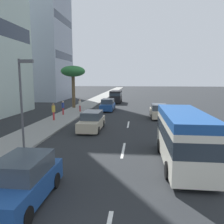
% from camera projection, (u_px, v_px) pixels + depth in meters
% --- Properties ---
extents(ground_plane, '(198.00, 198.00, 0.00)m').
position_uv_depth(ground_plane, '(131.00, 110.00, 33.85)').
color(ground_plane, '#26282B').
extents(sidewalk_right, '(162.00, 3.48, 0.15)m').
position_uv_depth(sidewalk_right, '(80.00, 108.00, 34.68)').
color(sidewalk_right, gray).
rests_on(sidewalk_right, ground_plane).
extents(lane_stripe_mid, '(3.20, 0.16, 0.01)m').
position_uv_depth(lane_stripe_mid, '(123.00, 150.00, 14.82)').
color(lane_stripe_mid, silver).
rests_on(lane_stripe_mid, ground_plane).
extents(lane_stripe_far, '(3.20, 0.16, 0.01)m').
position_uv_depth(lane_stripe_far, '(128.00, 124.00, 22.99)').
color(lane_stripe_far, silver).
rests_on(lane_stripe_far, ground_plane).
extents(car_lead, '(4.63, 1.86, 1.68)m').
position_uv_depth(car_lead, '(92.00, 121.00, 20.56)').
color(car_lead, beige).
rests_on(car_lead, ground_plane).
extents(van_second, '(4.90, 2.09, 2.30)m').
position_uv_depth(van_second, '(116.00, 96.00, 43.03)').
color(van_second, black).
rests_on(van_second, ground_plane).
extents(car_third, '(4.69, 1.93, 1.64)m').
position_uv_depth(car_third, '(159.00, 111.00, 26.78)').
color(car_third, beige).
rests_on(car_third, ground_plane).
extents(minibus_fourth, '(6.76, 2.26, 2.89)m').
position_uv_depth(minibus_fourth, '(183.00, 136.00, 12.17)').
color(minibus_fourth, silver).
rests_on(minibus_fourth, ground_plane).
extents(car_fifth, '(4.28, 1.87, 1.70)m').
position_uv_depth(car_fifth, '(108.00, 105.00, 32.67)').
color(car_fifth, '#1E478C').
rests_on(car_fifth, ground_plane).
extents(car_sixth, '(4.18, 1.87, 1.72)m').
position_uv_depth(car_sixth, '(22.00, 181.00, 8.53)').
color(car_sixth, '#1E478C').
rests_on(car_sixth, ground_plane).
extents(pedestrian_near_lamp, '(0.34, 0.25, 1.72)m').
position_uv_depth(pedestrian_near_lamp, '(63.00, 107.00, 28.19)').
color(pedestrian_near_lamp, red).
rests_on(pedestrian_near_lamp, sidewalk_right).
extents(pedestrian_mid_block, '(0.37, 0.30, 1.83)m').
position_uv_depth(pedestrian_mid_block, '(54.00, 111.00, 24.47)').
color(pedestrian_mid_block, red).
rests_on(pedestrian_mid_block, sidewalk_right).
extents(pedestrian_by_tree, '(0.34, 0.38, 1.63)m').
position_uv_depth(pedestrian_by_tree, '(80.00, 105.00, 31.04)').
color(pedestrian_by_tree, red).
rests_on(pedestrian_by_tree, sidewalk_right).
extents(palm_tree, '(3.68, 3.68, 6.39)m').
position_uv_depth(palm_tree, '(73.00, 72.00, 34.52)').
color(palm_tree, brown).
rests_on(palm_tree, sidewalk_right).
extents(street_lamp, '(0.24, 0.97, 5.69)m').
position_uv_depth(street_lamp, '(23.00, 93.00, 14.18)').
color(street_lamp, '#4C4C51').
rests_on(street_lamp, sidewalk_right).
extents(office_tower_far, '(12.14, 13.01, 30.87)m').
position_uv_depth(office_tower_far, '(34.00, 27.00, 48.03)').
color(office_tower_far, '#99A3B2').
rests_on(office_tower_far, ground_plane).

